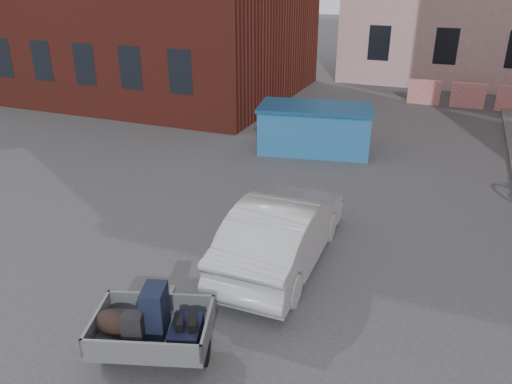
% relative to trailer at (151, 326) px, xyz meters
% --- Properties ---
extents(ground, '(120.00, 120.00, 0.00)m').
position_rel_trailer_xyz_m(ground, '(-0.35, 2.20, -0.61)').
color(ground, '#38383A').
rests_on(ground, ground).
extents(barriers, '(4.70, 0.18, 1.00)m').
position_rel_trailer_xyz_m(barriers, '(3.85, 17.20, -0.11)').
color(barriers, red).
rests_on(barriers, ground).
extents(trailer, '(1.86, 1.97, 1.20)m').
position_rel_trailer_xyz_m(trailer, '(0.00, 0.00, 0.00)').
color(trailer, black).
rests_on(trailer, ground).
extents(dumpster, '(3.66, 2.35, 1.42)m').
position_rel_trailer_xyz_m(dumpster, '(-0.42, 9.68, 0.11)').
color(dumpster, '#2265A4').
rests_on(dumpster, ground).
extents(silver_car, '(1.45, 4.09, 1.34)m').
position_rel_trailer_xyz_m(silver_car, '(0.80, 3.20, 0.06)').
color(silver_car, '#A8AAAF').
rests_on(silver_car, ground).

